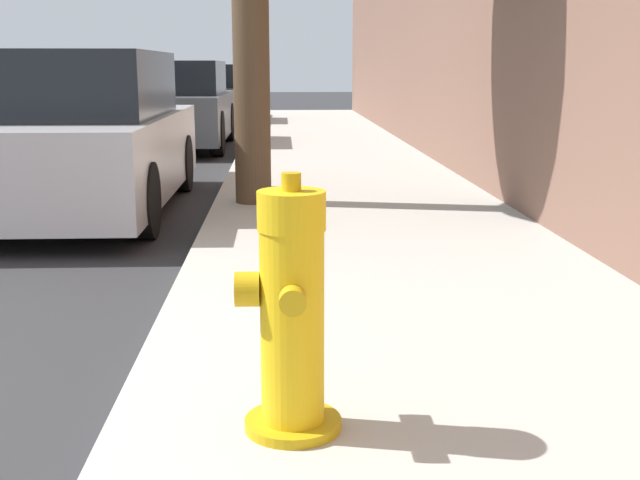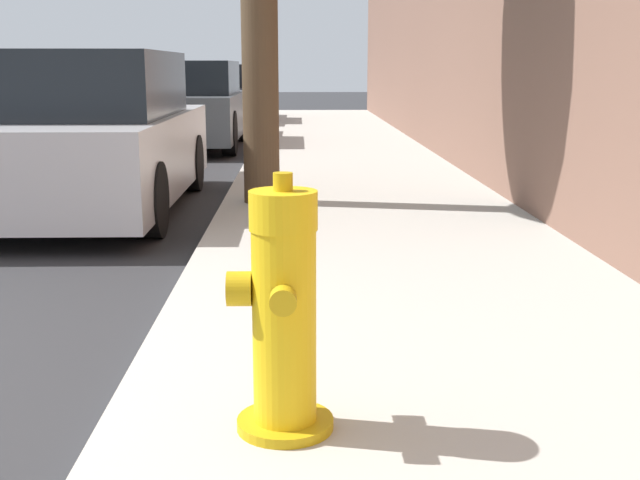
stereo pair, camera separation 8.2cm
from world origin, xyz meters
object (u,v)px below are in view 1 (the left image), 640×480
(fire_hydrant, at_px, (291,316))
(parked_car_far, at_px, (204,96))
(parked_car_near, at_px, (71,137))
(parked_car_mid, at_px, (171,106))

(fire_hydrant, relative_size, parked_car_far, 0.22)
(fire_hydrant, relative_size, parked_car_near, 0.22)
(fire_hydrant, distance_m, parked_car_far, 16.14)
(parked_car_near, relative_size, parked_car_far, 0.98)
(parked_car_near, bearing_deg, parked_car_far, 89.15)
(fire_hydrant, xyz_separation_m, parked_car_mid, (-1.81, 10.81, 0.16))
(parked_car_near, relative_size, parked_car_mid, 0.99)
(fire_hydrant, distance_m, parked_car_near, 5.24)
(parked_car_mid, bearing_deg, fire_hydrant, -80.48)
(parked_car_near, distance_m, parked_car_far, 11.17)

